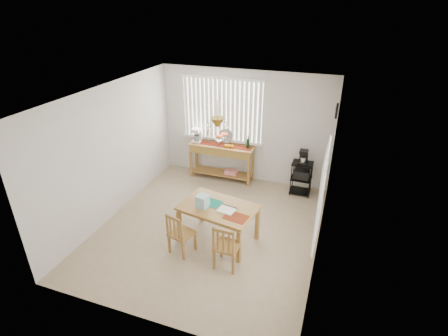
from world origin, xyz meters
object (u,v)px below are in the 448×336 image
at_px(dining_table, 218,210).
at_px(cart_items, 304,157).
at_px(chair_right, 226,247).
at_px(sideboard, 222,154).
at_px(chair_left, 180,234).
at_px(wire_cart, 302,175).

bearing_deg(dining_table, cart_items, 62.17).
height_order(dining_table, chair_right, chair_right).
height_order(sideboard, chair_left, sideboard).
relative_size(sideboard, dining_table, 1.08).
height_order(dining_table, chair_left, chair_left).
relative_size(wire_cart, dining_table, 0.53).
bearing_deg(chair_left, sideboard, 95.54).
bearing_deg(wire_cart, dining_table, -117.91).
bearing_deg(chair_right, chair_left, 175.02).
distance_m(sideboard, wire_cart, 1.92).
bearing_deg(chair_right, cart_items, 74.51).
relative_size(sideboard, cart_items, 4.97).
bearing_deg(chair_right, dining_table, 120.20).
height_order(sideboard, dining_table, sideboard).
height_order(wire_cart, dining_table, wire_cart).
bearing_deg(chair_left, wire_cart, 59.19).
height_order(sideboard, wire_cart, sideboard).
relative_size(dining_table, chair_left, 1.79).
bearing_deg(chair_left, dining_table, 49.51).
bearing_deg(sideboard, wire_cart, -2.85).
relative_size(cart_items, chair_right, 0.38).
xyz_separation_m(wire_cart, cart_items, (0.00, 0.01, 0.44)).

